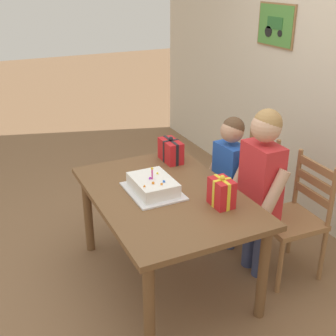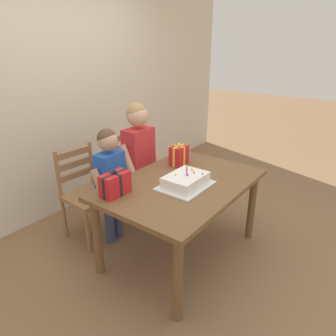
{
  "view_description": "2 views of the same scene",
  "coord_description": "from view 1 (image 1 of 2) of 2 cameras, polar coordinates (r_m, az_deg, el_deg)",
  "views": [
    {
      "loc": [
        2.46,
        -1.16,
        2.13
      ],
      "look_at": [
        0.0,
        0.02,
        0.92
      ],
      "focal_mm": 46.97,
      "sensor_mm": 36.0,
      "label": 1
    },
    {
      "loc": [
        -1.96,
        -1.32,
        1.82
      ],
      "look_at": [
        -0.13,
        0.05,
        0.89
      ],
      "focal_mm": 32.68,
      "sensor_mm": 36.0,
      "label": 2
    }
  ],
  "objects": [
    {
      "name": "chair_right",
      "position": [
        3.41,
        16.04,
        -6.21
      ],
      "size": [
        0.44,
        0.44,
        0.92
      ],
      "color": "#996B42",
      "rests_on": "ground"
    },
    {
      "name": "gift_box_beside_cake",
      "position": [
        3.54,
        0.36,
        2.26
      ],
      "size": [
        0.24,
        0.13,
        0.21
      ],
      "color": "red",
      "rests_on": "dining_table"
    },
    {
      "name": "gift_box_red_large",
      "position": [
        2.88,
        6.96,
        -3.18
      ],
      "size": [
        0.18,
        0.13,
        0.22
      ],
      "color": "red",
      "rests_on": "dining_table"
    },
    {
      "name": "ground_plane",
      "position": [
        3.45,
        -0.28,
        -14.11
      ],
      "size": [
        20.0,
        20.0,
        0.0
      ],
      "primitive_type": "plane",
      "color": "#846042"
    },
    {
      "name": "chair_left",
      "position": [
        3.83,
        10.09,
        -2.13
      ],
      "size": [
        0.44,
        0.44,
        0.92
      ],
      "color": "#996B42",
      "rests_on": "ground"
    },
    {
      "name": "child_older",
      "position": [
        3.2,
        11.98,
        -1.31
      ],
      "size": [
        0.47,
        0.26,
        1.3
      ],
      "color": "#38426B",
      "rests_on": "ground"
    },
    {
      "name": "birthday_cake",
      "position": [
        3.05,
        -1.96,
        -2.31
      ],
      "size": [
        0.44,
        0.34,
        0.19
      ],
      "color": "silver",
      "rests_on": "dining_table"
    },
    {
      "name": "child_younger",
      "position": [
        3.54,
        8.0,
        -0.34
      ],
      "size": [
        0.42,
        0.25,
        1.13
      ],
      "color": "#38426B",
      "rests_on": "ground"
    },
    {
      "name": "dining_table",
      "position": [
        3.1,
        -0.3,
        -4.8
      ],
      "size": [
        1.41,
        0.97,
        0.73
      ],
      "color": "brown",
      "rests_on": "ground"
    }
  ]
}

